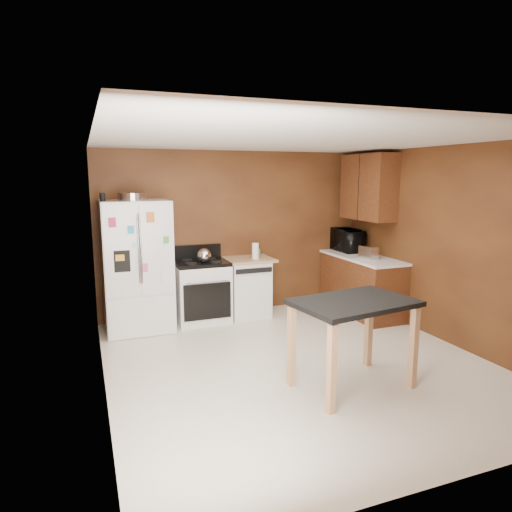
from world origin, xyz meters
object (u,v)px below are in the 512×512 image
kettle (204,255)px  island (353,314)px  roasting_pan (133,197)px  toaster (369,252)px  paper_towel (255,251)px  green_canister (257,253)px  dishwasher (247,286)px  refrigerator (137,266)px  microwave (348,241)px  pen_cup (102,197)px  gas_range (202,290)px

kettle → island: kettle is taller
roasting_pan → toaster: bearing=-10.5°
roasting_pan → paper_towel: (1.75, 0.03, -0.84)m
green_canister → dishwasher: 0.54m
refrigerator → island: bearing=-55.2°
toaster → microwave: bearing=70.3°
pen_cup → microwave: 3.88m
kettle → toaster: size_ratio=0.78×
kettle → roasting_pan: bearing=178.2°
dishwasher → island: 2.69m
kettle → paper_towel: bearing=4.6°
pen_cup → island: 3.50m
toaster → dishwasher: toaster is taller
roasting_pan → refrigerator: 0.95m
paper_towel → roasting_pan: bearing=-178.9°
kettle → gas_range: 0.55m
microwave → dishwasher: microwave is taller
microwave → gas_range: (-2.48, -0.02, -0.60)m
roasting_pan → toaster: (3.31, -0.62, -0.85)m
kettle → island: 2.68m
microwave → island: bearing=150.4°
island → toaster: bearing=52.2°
paper_towel → green_canister: size_ratio=2.04×
toaster → gas_range: bearing=151.2°
roasting_pan → kettle: size_ratio=1.98×
dishwasher → island: bearing=-86.4°
kettle → paper_towel: (0.81, 0.06, 0.01)m
pen_cup → refrigerator: pen_cup is taller
kettle → refrigerator: 0.94m
pen_cup → kettle: pen_cup is taller
toaster → refrigerator: size_ratio=0.15×
gas_range → kettle: bearing=-82.3°
paper_towel → island: paper_towel is taller
roasting_pan → gas_range: roasting_pan is taller
dishwasher → island: size_ratio=0.70×
paper_towel → dishwasher: bearing=140.2°
paper_towel → island: 2.59m
toaster → paper_towel: bearing=145.2°
kettle → toaster: (2.37, -0.59, -0.01)m
roasting_pan → dishwasher: size_ratio=0.46×
microwave → refrigerator: refrigerator is taller
green_canister → island: bearing=-90.5°
gas_range → island: gas_range is taller
island → microwave: bearing=59.1°
kettle → gas_range: size_ratio=0.19×
microwave → island: 3.12m
kettle → dishwasher: bearing=12.1°
gas_range → island: 2.81m
kettle → paper_towel: size_ratio=0.85×
green_canister → gas_range: size_ratio=0.11×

